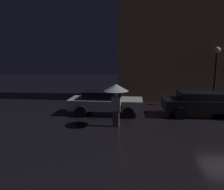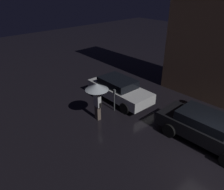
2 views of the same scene
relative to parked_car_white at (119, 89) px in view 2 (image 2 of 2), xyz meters
The scene contains 5 objects.
ground_plane 6.75m from the parked_car_white, 11.23° to the right, with size 60.00×60.00×0.00m, color black.
parked_car_white is the anchor object (origin of this frame).
parked_car_black 5.56m from the parked_car_white, ahead, with size 4.42×1.97×1.40m.
pedestrian_with_umbrella 2.66m from the parked_car_white, 71.50° to the right, with size 1.20×1.20×2.10m.
parking_meter 1.30m from the parked_car_white, 55.92° to the right, with size 0.12×0.10×1.33m.
Camera 2 is at (2.01, -7.19, 6.57)m, focal length 35.00 mm.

